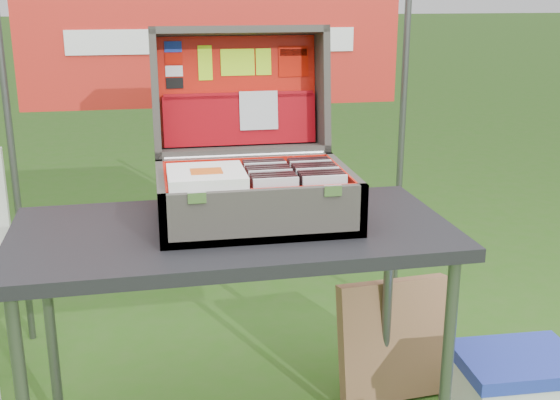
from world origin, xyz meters
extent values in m
cube|color=black|center=(-0.05, 0.09, 0.80)|extent=(1.33, 0.68, 0.04)
cylinder|color=#59595B|center=(0.55, -0.18, 0.39)|extent=(0.04, 0.04, 0.78)
cylinder|color=#59595B|center=(-0.65, 0.36, 0.39)|extent=(0.04, 0.04, 0.78)
cylinder|color=#59595B|center=(0.55, 0.36, 0.39)|extent=(0.04, 0.04, 0.78)
cube|color=#403D37|center=(0.03, 0.13, 0.83)|extent=(0.59, 0.42, 0.02)
cube|color=#403D37|center=(0.03, -0.07, 0.90)|extent=(0.59, 0.02, 0.16)
cube|color=#403D37|center=(0.03, 0.33, 0.90)|extent=(0.59, 0.02, 0.16)
cube|color=#403D37|center=(-0.26, 0.13, 0.90)|extent=(0.02, 0.42, 0.16)
cube|color=#403D37|center=(0.31, 0.13, 0.90)|extent=(0.02, 0.42, 0.16)
cube|color=red|center=(0.03, 0.13, 0.85)|extent=(0.54, 0.37, 0.01)
cube|color=silver|center=(-0.16, -0.08, 0.97)|extent=(0.05, 0.01, 0.03)
cube|color=silver|center=(0.22, -0.08, 0.97)|extent=(0.05, 0.01, 0.03)
cylinder|color=silver|center=(0.03, 0.34, 0.98)|extent=(0.53, 0.02, 0.02)
cube|color=#403D37|center=(0.03, 0.51, 1.17)|extent=(0.59, 0.07, 0.42)
cube|color=#403D37|center=(0.03, 0.47, 1.38)|extent=(0.59, 0.16, 0.04)
cube|color=#403D37|center=(0.03, 0.42, 0.98)|extent=(0.59, 0.16, 0.04)
cube|color=#403D37|center=(-0.26, 0.44, 1.18)|extent=(0.02, 0.21, 0.44)
cube|color=#403D37|center=(0.31, 0.44, 1.18)|extent=(0.02, 0.21, 0.44)
cube|color=red|center=(0.03, 0.50, 1.17)|extent=(0.54, 0.05, 0.37)
cube|color=red|center=(0.03, -0.05, 0.91)|extent=(0.54, 0.01, 0.13)
cube|color=red|center=(0.03, 0.31, 0.91)|extent=(0.54, 0.01, 0.13)
cube|color=red|center=(-0.24, 0.13, 0.91)|extent=(0.01, 0.37, 0.13)
cube|color=red|center=(0.29, 0.13, 0.91)|extent=(0.01, 0.37, 0.13)
cube|color=#91050D|center=(0.03, 0.46, 1.08)|extent=(0.52, 0.05, 0.17)
cube|color=#91050D|center=(0.03, 0.47, 1.16)|extent=(0.51, 0.02, 0.02)
cube|color=silver|center=(0.09, 0.45, 1.11)|extent=(0.13, 0.03, 0.13)
cube|color=#1933B2|center=(-0.19, 0.51, 1.32)|extent=(0.06, 0.01, 0.04)
cube|color=#C40E00|center=(-0.19, 0.50, 1.28)|extent=(0.06, 0.01, 0.04)
cube|color=white|center=(-0.19, 0.50, 1.24)|extent=(0.06, 0.01, 0.04)
cube|color=black|center=(-0.19, 0.49, 1.20)|extent=(0.06, 0.01, 0.04)
cube|color=#B6FD15|center=(-0.08, 0.50, 1.27)|extent=(0.05, 0.02, 0.11)
cube|color=#B6FD15|center=(0.03, 0.50, 1.27)|extent=(0.12, 0.01, 0.09)
cube|color=#B6FD15|center=(0.12, 0.50, 1.27)|extent=(0.05, 0.01, 0.09)
cube|color=#C40E00|center=(0.22, 0.50, 1.27)|extent=(0.10, 0.02, 0.10)
cube|color=black|center=(0.22, 0.50, 1.30)|extent=(0.09, 0.01, 0.02)
cube|color=silver|center=(0.06, -0.03, 0.93)|extent=(0.13, 0.01, 0.15)
cube|color=black|center=(0.06, -0.01, 0.93)|extent=(0.13, 0.01, 0.15)
cube|color=black|center=(0.06, 0.01, 0.93)|extent=(0.13, 0.01, 0.15)
cube|color=black|center=(0.06, 0.04, 0.93)|extent=(0.13, 0.01, 0.15)
cube|color=silver|center=(0.06, 0.06, 0.93)|extent=(0.13, 0.01, 0.15)
cube|color=black|center=(0.06, 0.08, 0.93)|extent=(0.13, 0.01, 0.15)
cube|color=black|center=(0.06, 0.11, 0.93)|extent=(0.13, 0.01, 0.15)
cube|color=black|center=(0.06, 0.13, 0.93)|extent=(0.13, 0.01, 0.15)
cube|color=silver|center=(0.06, 0.15, 0.93)|extent=(0.13, 0.01, 0.15)
cube|color=black|center=(0.06, 0.18, 0.93)|extent=(0.13, 0.01, 0.15)
cube|color=black|center=(0.06, 0.20, 0.93)|extent=(0.13, 0.01, 0.15)
cube|color=silver|center=(0.20, -0.03, 0.93)|extent=(0.13, 0.01, 0.15)
cube|color=black|center=(0.20, -0.01, 0.93)|extent=(0.13, 0.01, 0.15)
cube|color=black|center=(0.20, 0.01, 0.93)|extent=(0.13, 0.01, 0.15)
cube|color=black|center=(0.20, 0.04, 0.93)|extent=(0.13, 0.01, 0.15)
cube|color=silver|center=(0.20, 0.06, 0.93)|extent=(0.13, 0.01, 0.15)
cube|color=black|center=(0.20, 0.08, 0.93)|extent=(0.13, 0.01, 0.15)
cube|color=black|center=(0.20, 0.11, 0.93)|extent=(0.13, 0.01, 0.15)
cube|color=black|center=(0.20, 0.13, 0.93)|extent=(0.13, 0.01, 0.15)
cube|color=silver|center=(0.20, 0.15, 0.93)|extent=(0.13, 0.01, 0.15)
cube|color=black|center=(0.20, 0.18, 0.93)|extent=(0.13, 0.01, 0.15)
cube|color=black|center=(0.20, 0.20, 0.93)|extent=(0.13, 0.01, 0.15)
cube|color=white|center=(-0.13, 0.05, 0.98)|extent=(0.22, 0.22, 0.00)
cube|color=white|center=(-0.13, 0.05, 0.99)|extent=(0.22, 0.22, 0.00)
cube|color=white|center=(-0.13, 0.05, 0.99)|extent=(0.22, 0.22, 0.00)
cube|color=white|center=(-0.13, 0.05, 1.00)|extent=(0.22, 0.22, 0.00)
cube|color=white|center=(-0.13, 0.05, 1.00)|extent=(0.22, 0.22, 0.00)
cube|color=white|center=(-0.13, 0.05, 1.01)|extent=(0.22, 0.22, 0.00)
cube|color=#D85919|center=(-0.13, 0.04, 1.01)|extent=(0.09, 0.07, 0.00)
cube|color=#2234A9|center=(0.88, -0.01, 0.32)|extent=(0.40, 0.31, 0.05)
cylinder|color=silver|center=(-0.86, 0.78, 0.24)|extent=(0.02, 0.02, 0.48)
cylinder|color=silver|center=(-0.86, 0.80, 0.71)|extent=(0.02, 0.02, 0.45)
cube|color=#935F3F|center=(0.60, 0.38, 0.23)|extent=(0.45, 0.19, 0.46)
cylinder|color=#59595B|center=(-0.85, 1.10, 0.85)|extent=(0.03, 0.03, 1.70)
cylinder|color=#59595B|center=(0.85, 1.10, 0.85)|extent=(0.03, 0.03, 1.70)
cube|color=red|center=(0.00, 1.09, 1.30)|extent=(1.60, 0.02, 0.55)
cube|color=white|center=(0.00, 1.08, 1.30)|extent=(1.20, 0.00, 0.10)
camera|label=1|loc=(-0.27, -1.90, 1.51)|focal=45.00mm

